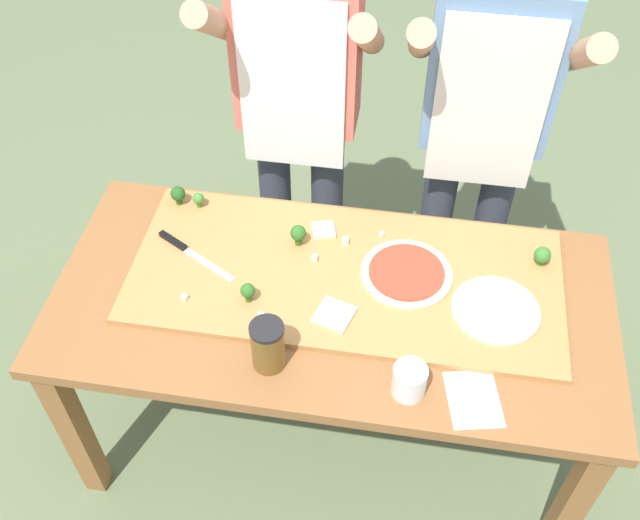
{
  "coord_description": "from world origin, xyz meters",
  "views": [
    {
      "loc": [
        0.18,
        -1.35,
        2.42
      ],
      "look_at": [
        -0.04,
        0.06,
        0.86
      ],
      "focal_mm": 40.85,
      "sensor_mm": 36.0,
      "label": 1
    }
  ],
  "objects_px": {
    "pizza_whole_white_garlic": "(496,310)",
    "broccoli_floret_center_left": "(178,194)",
    "pizza_whole_tomato_red": "(406,273)",
    "broccoli_floret_back_mid": "(248,291)",
    "broccoli_floret_front_left": "(298,234)",
    "broccoli_floret_front_right": "(542,255)",
    "cook_left": "(298,96)",
    "recipe_note": "(473,399)",
    "pizza_slice_far_left": "(334,315)",
    "cheese_crumble_e": "(315,258)",
    "cheese_crumble_c": "(185,298)",
    "chefs_knife": "(186,249)",
    "cheese_crumble_a": "(382,234)",
    "flour_cup": "(409,382)",
    "prep_table": "(331,319)",
    "pizza_slice_near_left": "(324,230)",
    "sauce_jar": "(268,345)",
    "cook_right": "(484,114)",
    "cheese_crumble_d": "(261,316)",
    "broccoli_floret_back_right": "(198,199)",
    "cheese_crumble_b": "(346,241)"
  },
  "relations": [
    {
      "from": "pizza_whole_tomato_red",
      "to": "cheese_crumble_c",
      "type": "distance_m",
      "value": 0.66
    },
    {
      "from": "cheese_crumble_a",
      "to": "cheese_crumble_e",
      "type": "xyz_separation_m",
      "value": [
        -0.19,
        -0.14,
        0.0
      ]
    },
    {
      "from": "pizza_whole_tomato_red",
      "to": "broccoli_floret_back_mid",
      "type": "bearing_deg",
      "value": -158.94
    },
    {
      "from": "pizza_whole_white_garlic",
      "to": "recipe_note",
      "type": "xyz_separation_m",
      "value": [
        -0.05,
        -0.29,
        -0.03
      ]
    },
    {
      "from": "prep_table",
      "to": "sauce_jar",
      "type": "relative_size",
      "value": 10.53
    },
    {
      "from": "broccoli_floret_front_left",
      "to": "pizza_whole_white_garlic",
      "type": "bearing_deg",
      "value": -16.06
    },
    {
      "from": "broccoli_floret_center_left",
      "to": "sauce_jar",
      "type": "xyz_separation_m",
      "value": [
        0.42,
        -0.56,
        0.02
      ]
    },
    {
      "from": "pizza_whole_white_garlic",
      "to": "cheese_crumble_c",
      "type": "height_order",
      "value": "same"
    },
    {
      "from": "broccoli_floret_center_left",
      "to": "recipe_note",
      "type": "bearing_deg",
      "value": -31.11
    },
    {
      "from": "broccoli_floret_center_left",
      "to": "sauce_jar",
      "type": "bearing_deg",
      "value": -53.11
    },
    {
      "from": "broccoli_floret_front_left",
      "to": "broccoli_floret_back_mid",
      "type": "relative_size",
      "value": 1.13
    },
    {
      "from": "sauce_jar",
      "to": "broccoli_floret_front_right",
      "type": "bearing_deg",
      "value": 32.45
    },
    {
      "from": "broccoli_floret_front_right",
      "to": "sauce_jar",
      "type": "bearing_deg",
      "value": -147.55
    },
    {
      "from": "cheese_crumble_a",
      "to": "recipe_note",
      "type": "height_order",
      "value": "cheese_crumble_a"
    },
    {
      "from": "broccoli_floret_front_right",
      "to": "broccoli_floret_center_left",
      "type": "relative_size",
      "value": 0.97
    },
    {
      "from": "sauce_jar",
      "to": "recipe_note",
      "type": "xyz_separation_m",
      "value": [
        0.55,
        -0.03,
        -0.08
      ]
    },
    {
      "from": "broccoli_floret_front_right",
      "to": "broccoli_floret_front_left",
      "type": "relative_size",
      "value": 0.89
    },
    {
      "from": "pizza_whole_tomato_red",
      "to": "broccoli_floret_front_right",
      "type": "bearing_deg",
      "value": 15.43
    },
    {
      "from": "prep_table",
      "to": "pizza_slice_far_left",
      "type": "relative_size",
      "value": 16.29
    },
    {
      "from": "broccoli_floret_center_left",
      "to": "broccoli_floret_back_right",
      "type": "bearing_deg",
      "value": -3.73
    },
    {
      "from": "cook_left",
      "to": "recipe_note",
      "type": "bearing_deg",
      "value": -55.84
    },
    {
      "from": "cheese_crumble_a",
      "to": "recipe_note",
      "type": "bearing_deg",
      "value": -61.21
    },
    {
      "from": "chefs_knife",
      "to": "pizza_whole_tomato_red",
      "type": "height_order",
      "value": "same"
    },
    {
      "from": "pizza_whole_white_garlic",
      "to": "broccoli_floret_center_left",
      "type": "relative_size",
      "value": 3.79
    },
    {
      "from": "cheese_crumble_c",
      "to": "cook_left",
      "type": "bearing_deg",
      "value": 74.6
    },
    {
      "from": "broccoli_floret_back_mid",
      "to": "sauce_jar",
      "type": "relative_size",
      "value": 0.41
    },
    {
      "from": "pizza_slice_far_left",
      "to": "cheese_crumble_e",
      "type": "xyz_separation_m",
      "value": [
        -0.09,
        0.21,
        0.0
      ]
    },
    {
      "from": "flour_cup",
      "to": "cook_left",
      "type": "relative_size",
      "value": 0.06
    },
    {
      "from": "pizza_slice_far_left",
      "to": "broccoli_floret_front_right",
      "type": "height_order",
      "value": "broccoli_floret_front_right"
    },
    {
      "from": "broccoli_floret_back_right",
      "to": "cheese_crumble_c",
      "type": "xyz_separation_m",
      "value": [
        0.06,
        -0.39,
        -0.03
      ]
    },
    {
      "from": "recipe_note",
      "to": "pizza_slice_far_left",
      "type": "bearing_deg",
      "value": 153.35
    },
    {
      "from": "pizza_slice_far_left",
      "to": "flour_cup",
      "type": "distance_m",
      "value": 0.3
    },
    {
      "from": "cheese_crumble_a",
      "to": "flour_cup",
      "type": "height_order",
      "value": "flour_cup"
    },
    {
      "from": "broccoli_floret_front_left",
      "to": "recipe_note",
      "type": "distance_m",
      "value": 0.73
    },
    {
      "from": "cheese_crumble_c",
      "to": "cheese_crumble_d",
      "type": "distance_m",
      "value": 0.23
    },
    {
      "from": "cheese_crumble_a",
      "to": "cheese_crumble_c",
      "type": "distance_m",
      "value": 0.64
    },
    {
      "from": "cheese_crumble_e",
      "to": "cook_right",
      "type": "relative_size",
      "value": 0.01
    },
    {
      "from": "pizza_whole_tomato_red",
      "to": "broccoli_floret_back_mid",
      "type": "distance_m",
      "value": 0.48
    },
    {
      "from": "prep_table",
      "to": "chefs_knife",
      "type": "xyz_separation_m",
      "value": [
        -0.47,
        0.1,
        0.13
      ]
    },
    {
      "from": "chefs_knife",
      "to": "broccoli_floret_back_mid",
      "type": "relative_size",
      "value": 4.33
    },
    {
      "from": "pizza_whole_white_garlic",
      "to": "sauce_jar",
      "type": "xyz_separation_m",
      "value": [
        -0.61,
        -0.26,
        0.05
      ]
    },
    {
      "from": "pizza_whole_tomato_red",
      "to": "cook_left",
      "type": "height_order",
      "value": "cook_left"
    },
    {
      "from": "pizza_whole_white_garlic",
      "to": "cheese_crumble_c",
      "type": "bearing_deg",
      "value": -173.6
    },
    {
      "from": "broccoli_floret_center_left",
      "to": "recipe_note",
      "type": "distance_m",
      "value": 1.14
    },
    {
      "from": "broccoli_floret_back_mid",
      "to": "pizza_slice_near_left",
      "type": "bearing_deg",
      "value": 61.3
    },
    {
      "from": "cheese_crumble_c",
      "to": "cheese_crumble_e",
      "type": "bearing_deg",
      "value": 31.97
    },
    {
      "from": "broccoli_floret_front_left",
      "to": "cheese_crumble_b",
      "type": "xyz_separation_m",
      "value": [
        0.14,
        0.03,
        -0.03
      ]
    },
    {
      "from": "cheese_crumble_a",
      "to": "flour_cup",
      "type": "xyz_separation_m",
      "value": [
        0.13,
        -0.54,
        0.02
      ]
    },
    {
      "from": "prep_table",
      "to": "broccoli_floret_front_left",
      "type": "relative_size",
      "value": 22.75
    },
    {
      "from": "prep_table",
      "to": "pizza_slice_near_left",
      "type": "xyz_separation_m",
      "value": [
        -0.06,
        0.25,
        0.13
      ]
    }
  ]
}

